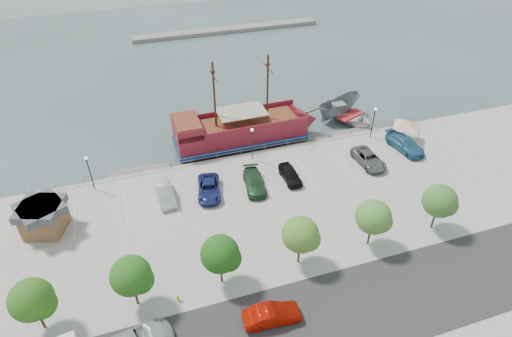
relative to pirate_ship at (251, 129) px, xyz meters
name	(u,v)px	position (x,y,z in m)	size (l,w,h in m)	color
ground	(270,199)	(-1.43, -11.53, -2.04)	(160.00, 160.00, 0.00)	#3B4947
street	(339,314)	(-1.43, -27.53, -1.03)	(100.00, 8.00, 0.04)	#302F2F
sidewalk	(308,259)	(-1.43, -21.53, -1.03)	(100.00, 4.00, 0.05)	#9B9A97
seawall_railing	(249,150)	(-1.43, -3.73, -0.52)	(50.00, 0.06, 1.00)	gray
far_shore	(227,30)	(8.57, 43.47, -1.64)	(40.00, 3.00, 0.80)	gray
pirate_ship	(251,129)	(0.00, 0.00, 0.00)	(19.39, 5.58, 12.19)	maroon
patrol_boat	(338,109)	(13.79, 2.47, -0.63)	(2.75, 7.31, 2.83)	slate
speedboat	(350,118)	(14.80, 0.79, -1.32)	(4.95, 6.93, 1.44)	silver
dock_west	(140,172)	(-14.49, -2.33, -1.84)	(7.11, 2.03, 0.41)	gray
dock_mid	(299,143)	(5.75, -2.33, -1.87)	(6.17, 1.76, 0.35)	#6D645A
dock_east	(354,133)	(13.75, -2.33, -1.86)	(6.55, 1.87, 0.37)	gray
shed	(43,217)	(-23.85, -10.20, 0.62)	(4.84, 4.84, 3.13)	brown
canopy_tent	(407,120)	(18.13, -6.86, 1.85)	(4.30, 4.30, 3.33)	slate
street_sedan	(272,315)	(-6.70, -26.41, -0.30)	(1.57, 4.52, 1.49)	#A91003
fire_hydrant	(178,298)	(-13.28, -22.33, -0.65)	(0.25, 0.25, 0.71)	yellow
lamp_post_left	(88,167)	(-19.43, -5.03, 1.90)	(0.36, 0.36, 4.28)	black
lamp_post_mid	(252,139)	(-1.43, -5.03, 1.90)	(0.36, 0.36, 4.28)	black
lamp_post_right	(374,117)	(14.57, -5.03, 1.90)	(0.36, 0.36, 4.28)	black
tree_a	(34,301)	(-23.28, -21.60, 2.26)	(3.30, 3.20, 5.00)	#473321
tree_b	(133,277)	(-16.28, -21.60, 2.26)	(3.30, 3.20, 5.00)	#473321
tree_c	(222,255)	(-9.28, -21.60, 2.26)	(3.30, 3.20, 5.00)	#473321
tree_d	(302,236)	(-2.28, -21.60, 2.26)	(3.30, 3.20, 5.00)	#473321
tree_e	(375,218)	(4.72, -21.60, 2.26)	(3.30, 3.20, 5.00)	#473321
tree_f	(441,202)	(11.72, -21.60, 2.26)	(3.30, 3.20, 5.00)	#473321
parked_car_b	(164,192)	(-12.39, -8.99, -0.25)	(1.67, 4.78, 1.58)	silver
parked_car_c	(209,189)	(-7.76, -9.71, -0.34)	(2.33, 5.06, 1.41)	navy
parked_car_d	(254,182)	(-2.85, -10.19, -0.32)	(2.04, 5.01, 1.45)	#254F2D
parked_car_e	(290,174)	(1.39, -10.09, -0.33)	(1.68, 4.16, 1.42)	black
parked_car_g	(369,159)	(11.23, -10.14, -0.33)	(2.36, 5.12, 1.42)	slate
parked_car_h	(405,144)	(17.02, -8.83, -0.23)	(2.27, 5.59, 1.62)	#2B6689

